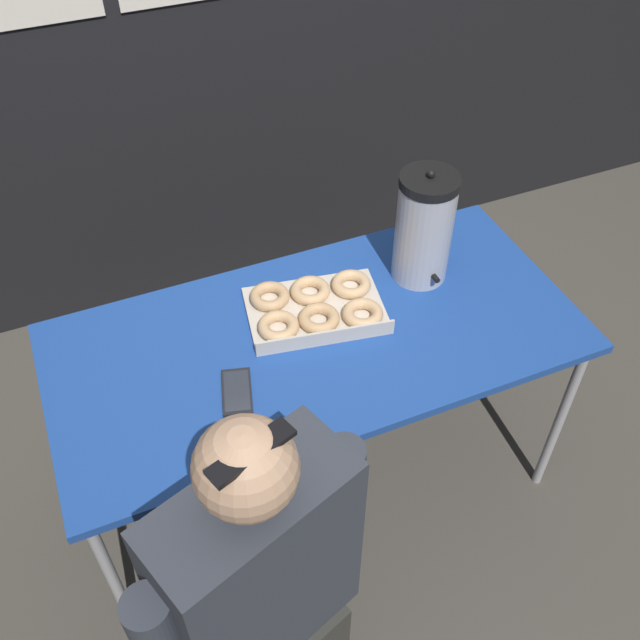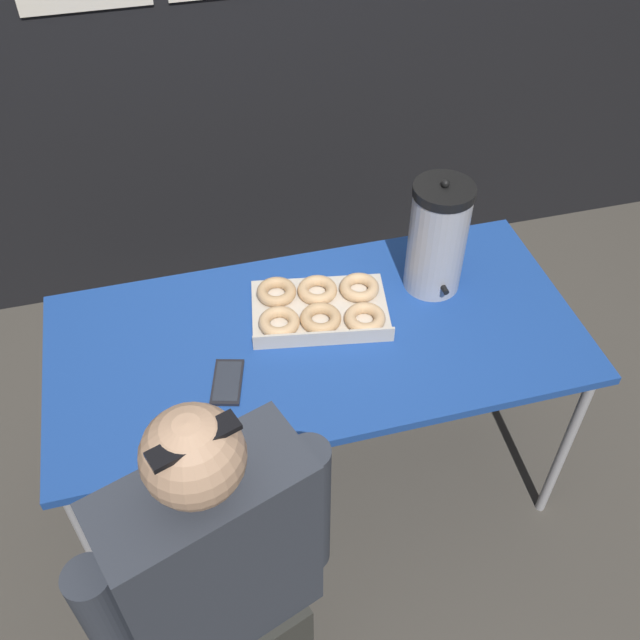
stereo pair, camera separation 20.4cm
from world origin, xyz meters
name	(u,v)px [view 1 (the left image)]	position (x,y,z in m)	size (l,w,h in m)	color
ground_plane	(317,476)	(0.00, 0.00, 0.00)	(12.00, 12.00, 0.00)	#4C473F
folding_table	(317,346)	(0.00, 0.00, 0.70)	(1.55, 0.74, 0.75)	#1E479E
donut_box	(316,307)	(0.03, 0.09, 0.77)	(0.45, 0.34, 0.05)	beige
coffee_urn	(424,228)	(0.40, 0.13, 0.93)	(0.18, 0.20, 0.39)	#B7B7BC
cell_phone	(237,392)	(-0.28, -0.11, 0.75)	(0.12, 0.17, 0.01)	black
person_seated	(263,598)	(-0.39, -0.61, 0.58)	(0.58, 0.35, 1.24)	#33332D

